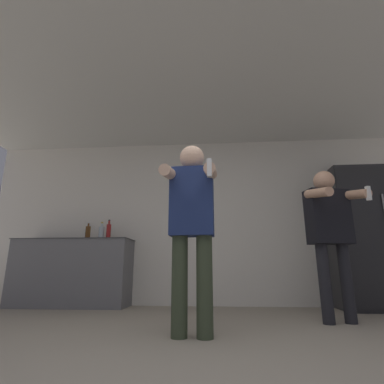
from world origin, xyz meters
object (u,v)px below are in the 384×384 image
(person_woman_foreground, at_px, (192,219))
(person_man_side, at_px, (330,226))
(bottle_green_wine, at_px, (88,232))
(bottle_brown_liquor, at_px, (109,231))
(refrigerator, at_px, (359,237))
(bottle_clear_vodka, at_px, (101,232))

(person_woman_foreground, height_order, person_man_side, person_woman_foreground)
(bottle_green_wine, bearing_deg, person_man_side, -20.15)
(bottle_brown_liquor, relative_size, person_man_side, 0.19)
(bottle_brown_liquor, bearing_deg, refrigerator, -0.99)
(person_man_side, bearing_deg, bottle_clear_vodka, 158.53)
(refrigerator, xyz_separation_m, person_woman_foreground, (-2.16, -1.83, -0.03))
(refrigerator, bearing_deg, person_woman_foreground, -139.67)
(refrigerator, relative_size, person_man_side, 1.22)
(person_woman_foreground, bearing_deg, person_man_side, 28.35)
(bottle_clear_vodka, bearing_deg, bottle_green_wine, 180.00)
(bottle_clear_vodka, height_order, person_man_side, person_man_side)
(bottle_green_wine, height_order, person_man_side, person_man_side)
(person_woman_foreground, bearing_deg, refrigerator, 40.33)
(refrigerator, bearing_deg, bottle_brown_liquor, 179.01)
(refrigerator, relative_size, bottle_clear_vodka, 7.20)
(refrigerator, bearing_deg, person_man_side, -125.34)
(person_woman_foreground, distance_m, person_man_side, 1.58)
(refrigerator, distance_m, person_man_side, 1.33)
(bottle_brown_liquor, distance_m, person_man_side, 3.02)
(person_woman_foreground, bearing_deg, bottle_brown_liquor, 126.57)
(bottle_green_wine, xyz_separation_m, person_man_side, (3.12, -1.14, -0.10))
(refrigerator, height_order, bottle_clear_vodka, refrigerator)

